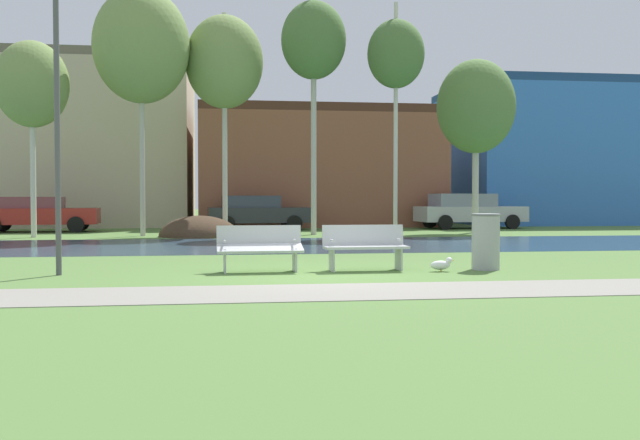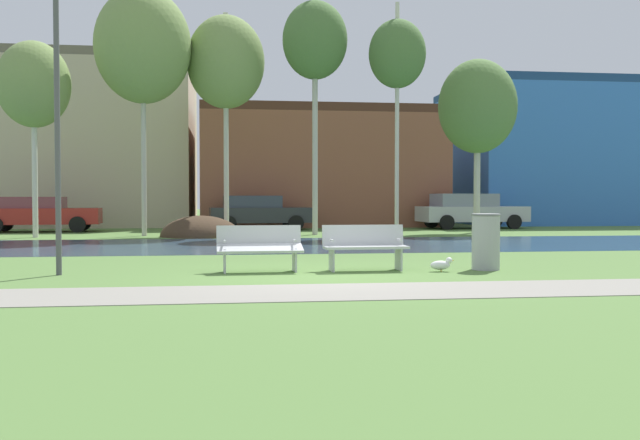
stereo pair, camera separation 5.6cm
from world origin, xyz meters
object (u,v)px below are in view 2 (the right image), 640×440
at_px(streetlamp, 57,70).
at_px(parked_van_nearest_red, 38,213).
at_px(parked_sedan_second_dark, 258,212).
at_px(bench_left, 260,247).
at_px(trash_bin, 486,241).
at_px(seagull, 441,265).
at_px(bench_right, 365,246).
at_px(parked_hatch_third_silver, 470,210).

distance_m(streetlamp, parked_van_nearest_red, 17.48).
relative_size(parked_van_nearest_red, parked_sedan_second_dark, 1.09).
relative_size(bench_left, trash_bin, 1.48).
height_order(bench_left, seagull, bench_left).
height_order(streetlamp, parked_sedan_second_dark, streetlamp).
distance_m(bench_left, parked_van_nearest_red, 18.46).
bearing_deg(bench_left, parked_sedan_second_dark, 87.53).
xyz_separation_m(bench_left, parked_sedan_second_dark, (0.74, 17.16, 0.31)).
bearing_deg(parked_van_nearest_red, trash_bin, -53.20).
xyz_separation_m(seagull, parked_sedan_second_dark, (-2.67, 17.55, 0.64)).
xyz_separation_m(bench_right, parked_hatch_third_silver, (8.17, 17.26, 0.34)).
bearing_deg(parked_hatch_third_silver, bench_left, -120.54).
distance_m(bench_right, parked_sedan_second_dark, 17.21).
bearing_deg(streetlamp, parked_hatch_third_silver, 51.46).
xyz_separation_m(seagull, parked_van_nearest_red, (-11.56, 16.95, 0.63)).
relative_size(bench_left, bench_right, 1.00).
xyz_separation_m(bench_right, streetlamp, (-5.63, -0.07, 3.21)).
bearing_deg(bench_right, seagull, -15.68).
bearing_deg(trash_bin, parked_sedan_second_dark, 101.81).
distance_m(bench_left, streetlamp, 4.84).
height_order(trash_bin, parked_hatch_third_silver, parked_hatch_third_silver).
height_order(parked_sedan_second_dark, parked_hatch_third_silver, parked_hatch_third_silver).
bearing_deg(seagull, parked_hatch_third_silver, 69.00).
xyz_separation_m(bench_left, parked_van_nearest_red, (-8.15, 16.56, 0.29)).
bearing_deg(parked_hatch_third_silver, parked_sedan_second_dark, -179.36).
relative_size(bench_left, streetlamp, 0.29).
bearing_deg(parked_hatch_third_silver, bench_right, -115.33).
xyz_separation_m(seagull, parked_hatch_third_silver, (6.78, 17.65, 0.68)).
bearing_deg(parked_sedan_second_dark, parked_van_nearest_red, -176.16).
bearing_deg(parked_sedan_second_dark, trash_bin, -78.19).
height_order(streetlamp, parked_hatch_third_silver, streetlamp).
bearing_deg(seagull, bench_right, 164.32).
distance_m(bench_right, parked_van_nearest_red, 19.43).
relative_size(trash_bin, parked_van_nearest_red, 0.23).
xyz_separation_m(bench_right, trash_bin, (2.35, -0.16, 0.09)).
bearing_deg(bench_left, trash_bin, -2.11).
relative_size(seagull, streetlamp, 0.08).
bearing_deg(bench_right, parked_sedan_second_dark, 94.24).
relative_size(bench_right, trash_bin, 1.48).
height_order(bench_right, parked_van_nearest_red, parked_van_nearest_red).
height_order(seagull, parked_sedan_second_dark, parked_sedan_second_dark).
bearing_deg(bench_left, parked_van_nearest_red, 116.20).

